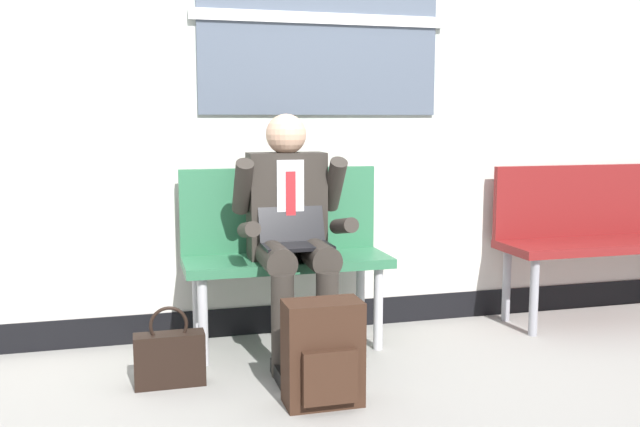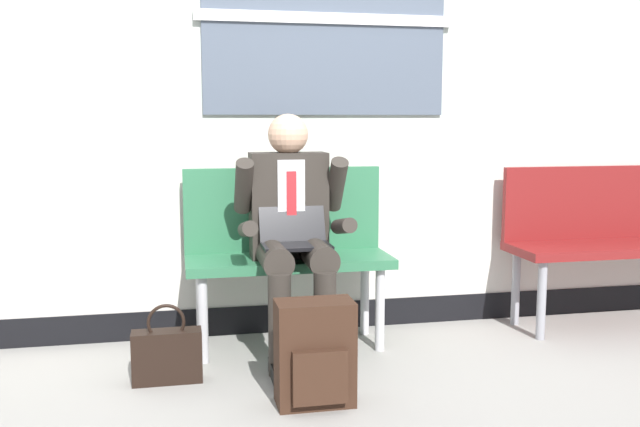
# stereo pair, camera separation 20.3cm
# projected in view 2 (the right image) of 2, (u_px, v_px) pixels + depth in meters

# --- Properties ---
(ground_plane) EXTENTS (18.00, 18.00, 0.00)m
(ground_plane) POSITION_uv_depth(u_px,v_px,m) (345.00, 358.00, 3.59)
(ground_plane) COLOR gray
(station_wall) EXTENTS (6.13, 0.16, 2.74)m
(station_wall) POSITION_uv_depth(u_px,v_px,m) (322.00, 93.00, 3.97)
(station_wall) COLOR beige
(station_wall) RESTS_ON ground
(bench_with_person) EXTENTS (1.08, 0.42, 0.96)m
(bench_with_person) POSITION_uv_depth(u_px,v_px,m) (286.00, 243.00, 3.76)
(bench_with_person) COLOR #2D6B47
(bench_with_person) RESTS_ON ground
(bench_empty) EXTENTS (1.38, 0.42, 0.94)m
(bench_empty) POSITION_uv_depth(u_px,v_px,m) (618.00, 231.00, 4.16)
(bench_empty) COLOR maroon
(bench_empty) RESTS_ON ground
(person_seated) EXTENTS (0.57, 0.70, 1.25)m
(person_seated) POSITION_uv_depth(u_px,v_px,m) (293.00, 228.00, 3.55)
(person_seated) COLOR #2D2823
(person_seated) RESTS_ON ground
(backpack) EXTENTS (0.33, 0.22, 0.45)m
(backpack) POSITION_uv_depth(u_px,v_px,m) (315.00, 354.00, 2.98)
(backpack) COLOR #331E14
(backpack) RESTS_ON ground
(handbag) EXTENTS (0.32, 0.11, 0.37)m
(handbag) POSITION_uv_depth(u_px,v_px,m) (167.00, 355.00, 3.25)
(handbag) COLOR black
(handbag) RESTS_ON ground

